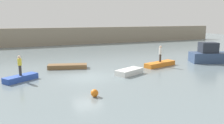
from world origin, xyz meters
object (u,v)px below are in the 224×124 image
rowboat_white (129,72)px  rowboat_orange (160,64)px  person_white_shirt (160,53)px  mooring_buoy (95,93)px  rowboat_brown (68,66)px  motorboat (214,55)px  rowboat_blue (21,78)px  person_yellow_shirt (20,64)px

rowboat_white → rowboat_orange: rowboat_white is taller
rowboat_white → rowboat_orange: (4.77, 1.96, -0.01)m
rowboat_white → rowboat_orange: 5.15m
rowboat_orange → person_white_shirt: bearing=0.0°
rowboat_orange → mooring_buoy: 11.71m
rowboat_brown → person_white_shirt: size_ratio=2.25×
motorboat → rowboat_blue: motorboat is taller
rowboat_orange → person_white_shirt: (0.00, 0.00, 1.23)m
motorboat → person_yellow_shirt: size_ratio=3.71×
motorboat → rowboat_brown: 17.02m
motorboat → rowboat_brown: size_ratio=1.54×
motorboat → person_white_shirt: 7.25m
rowboat_brown → rowboat_white: (4.69, -4.81, 0.04)m
rowboat_white → person_white_shirt: 5.30m
rowboat_blue → rowboat_brown: bearing=2.3°
person_white_shirt → motorboat: bearing=-4.5°
rowboat_white → mooring_buoy: mooring_buoy is taller
rowboat_blue → person_yellow_shirt: person_yellow_shirt is taller
rowboat_brown → person_white_shirt: bearing=-0.5°
rowboat_orange → rowboat_white: bearing=-172.9°
person_yellow_shirt → person_white_shirt: bearing=1.7°
motorboat → rowboat_brown: bearing=168.4°
motorboat → rowboat_blue: bearing=179.6°
rowboat_orange → person_yellow_shirt: bearing=166.4°
rowboat_blue → rowboat_orange: 14.06m
rowboat_brown → person_yellow_shirt: person_yellow_shirt is taller
motorboat → rowboat_blue: size_ratio=2.18×
rowboat_orange → rowboat_blue: bearing=166.4°
rowboat_white → person_white_shirt: bearing=-1.3°
person_white_shirt → rowboat_brown: bearing=163.2°
rowboat_blue → rowboat_brown: rowboat_blue is taller
motorboat → rowboat_white: (-11.96, -1.40, -0.57)m
motorboat → rowboat_white: bearing=-173.3°
mooring_buoy → rowboat_blue: bearing=125.3°
rowboat_brown → person_yellow_shirt: (-4.59, -3.26, 1.17)m
rowboat_blue → person_white_shirt: person_white_shirt is taller
person_white_shirt → mooring_buoy: (-9.71, -6.54, -1.21)m
motorboat → person_white_shirt: size_ratio=3.47×
motorboat → rowboat_white: 12.06m
motorboat → rowboat_white: size_ratio=2.24×
rowboat_blue → person_yellow_shirt: 1.16m
rowboat_white → person_yellow_shirt: 9.48m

